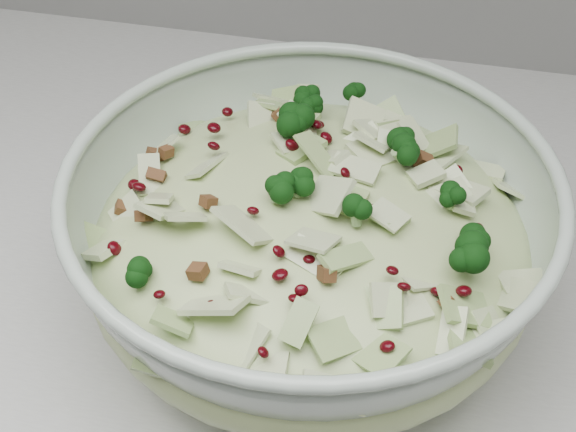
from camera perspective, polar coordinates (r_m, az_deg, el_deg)
name	(u,v)px	position (r m, az deg, el deg)	size (l,w,h in m)	color
mixing_bowl	(310,243)	(0.55, 1.57, -1.96)	(0.36, 0.36, 0.13)	#A9BAAA
salad	(310,221)	(0.54, 1.61, -0.34)	(0.41, 0.41, 0.13)	#B8C989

